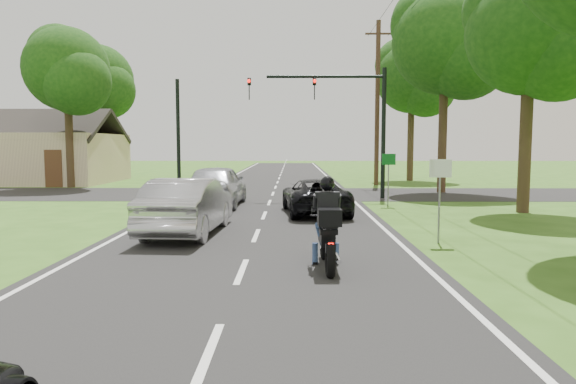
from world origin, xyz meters
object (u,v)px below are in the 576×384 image
object	(u,v)px
silver_sedan	(188,206)
utility_pole_far	(377,102)
motorcycle_rider	(327,232)
sign_white	(440,180)
dark_suv	(315,196)
silver_suv	(217,185)
sign_green	(389,167)
traffic_signal	(343,109)

from	to	relation	value
silver_sedan	utility_pole_far	bearing A→B (deg)	-111.26
motorcycle_rider	sign_white	size ratio (longest dim) A/B	1.03
motorcycle_rider	dark_suv	size ratio (longest dim) A/B	0.48
silver_suv	utility_pole_far	xyz separation A→B (m)	(8.26, 11.23, 4.23)
dark_suv	silver_suv	bearing A→B (deg)	-35.64
motorcycle_rider	sign_green	world-z (taller)	sign_green
dark_suv	utility_pole_far	world-z (taller)	utility_pole_far
silver_sedan	dark_suv	bearing A→B (deg)	-127.63
dark_suv	sign_white	xyz separation A→B (m)	(2.89, -5.57, 0.96)
silver_suv	sign_green	distance (m)	7.01
sign_white	sign_green	xyz separation A→B (m)	(0.20, 8.00, 0.00)
motorcycle_rider	traffic_signal	size ratio (longest dim) A/B	0.34
utility_pole_far	sign_white	world-z (taller)	utility_pole_far
motorcycle_rider	silver_sedan	bearing A→B (deg)	131.04
motorcycle_rider	sign_green	size ratio (longest dim) A/B	1.03
dark_suv	sign_green	distance (m)	4.05
silver_suv	sign_white	size ratio (longest dim) A/B	2.34
traffic_signal	silver_suv	bearing A→B (deg)	-149.18
silver_sedan	sign_white	bearing A→B (deg)	172.30
traffic_signal	silver_sedan	bearing A→B (deg)	-118.34
motorcycle_rider	silver_sedan	world-z (taller)	motorcycle_rider
dark_suv	sign_green	size ratio (longest dim) A/B	2.13
traffic_signal	motorcycle_rider	bearing A→B (deg)	-96.82
silver_sedan	utility_pole_far	size ratio (longest dim) A/B	0.47
silver_sedan	sign_green	size ratio (longest dim) A/B	2.23
silver_suv	silver_sedan	bearing A→B (deg)	92.87
dark_suv	silver_sedan	distance (m)	5.67
silver_sedan	sign_green	xyz separation A→B (m)	(6.81, 6.71, 0.80)
dark_suv	traffic_signal	bearing A→B (deg)	-111.47
sign_white	sign_green	size ratio (longest dim) A/B	1.00
dark_suv	sign_white	distance (m)	6.35
traffic_signal	sign_green	bearing A→B (deg)	-62.62
motorcycle_rider	silver_suv	world-z (taller)	motorcycle_rider
silver_sedan	sign_white	world-z (taller)	sign_white
dark_suv	traffic_signal	size ratio (longest dim) A/B	0.71
utility_pole_far	sign_green	world-z (taller)	utility_pole_far
motorcycle_rider	silver_suv	distance (m)	11.15
dark_suv	silver_suv	size ratio (longest dim) A/B	0.91
motorcycle_rider	traffic_signal	distance (m)	14.22
dark_suv	utility_pole_far	size ratio (longest dim) A/B	0.45
motorcycle_rider	silver_suv	bearing A→B (deg)	108.62
silver_sedan	sign_white	distance (m)	6.78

